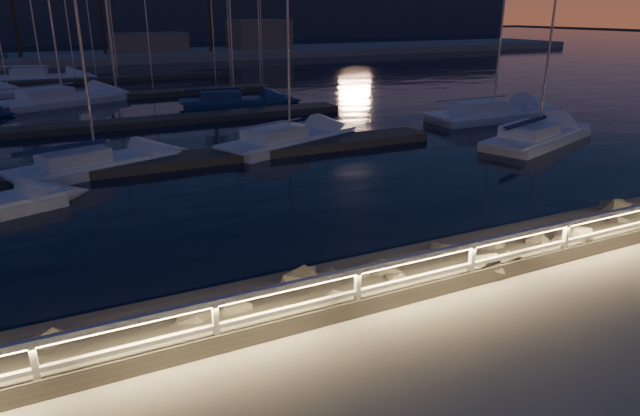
# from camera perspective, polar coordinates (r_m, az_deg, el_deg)

# --- Properties ---
(ground) EXTENTS (400.00, 400.00, 0.00)m
(ground) POSITION_cam_1_polar(r_m,az_deg,el_deg) (13.13, 11.37, -8.36)
(ground) COLOR gray
(ground) RESTS_ON ground
(harbor_water) EXTENTS (400.00, 440.00, 0.60)m
(harbor_water) POSITION_cam_1_polar(r_m,az_deg,el_deg) (41.53, -16.14, 8.87)
(harbor_water) COLOR black
(harbor_water) RESTS_ON ground
(guard_rail) EXTENTS (44.11, 0.12, 1.06)m
(guard_rail) POSITION_cam_1_polar(r_m,az_deg,el_deg) (12.76, 11.35, -5.35)
(guard_rail) COLOR white
(guard_rail) RESTS_ON ground
(riprap) EXTENTS (40.53, 3.30, 1.49)m
(riprap) POSITION_cam_1_polar(r_m,az_deg,el_deg) (13.92, 5.32, -7.34)
(riprap) COLOR #625F54
(riprap) RESTS_ON ground
(floating_docks) EXTENTS (22.00, 36.00, 0.40)m
(floating_docks) POSITION_cam_1_polar(r_m,az_deg,el_deg) (42.68, -16.55, 9.87)
(floating_docks) COLOR #4F4941
(floating_docks) RESTS_ON ground
(far_shore) EXTENTS (160.00, 14.00, 5.20)m
(far_shore) POSITION_cam_1_polar(r_m,az_deg,el_deg) (83.61, -22.22, 14.00)
(far_shore) COLOR gray
(far_shore) RESTS_ON ground
(sailboat_c) EXTENTS (8.33, 5.03, 13.71)m
(sailboat_c) POSITION_cam_1_polar(r_m,az_deg,el_deg) (29.00, -3.35, 6.95)
(sailboat_c) COLOR silver
(sailboat_c) RESTS_ON ground
(sailboat_d) EXTENTS (8.72, 5.03, 14.25)m
(sailboat_d) POSITION_cam_1_polar(r_m,az_deg,el_deg) (31.74, 20.82, 6.79)
(sailboat_d) COLOR silver
(sailboat_d) RESTS_ON ground
(sailboat_f) EXTENTS (7.46, 4.21, 12.28)m
(sailboat_f) POSITION_cam_1_polar(r_m,az_deg,el_deg) (26.11, -21.85, 4.17)
(sailboat_f) COLOR silver
(sailboat_f) RESTS_ON ground
(sailboat_h) EXTENTS (9.36, 2.90, 15.76)m
(sailboat_h) POSITION_cam_1_polar(r_m,az_deg,el_deg) (37.87, 16.64, 9.13)
(sailboat_h) COLOR silver
(sailboat_h) RESTS_ON ground
(sailboat_k) EXTENTS (9.51, 5.99, 15.72)m
(sailboat_k) POSITION_cam_1_polar(r_m,az_deg,el_deg) (46.01, -24.60, 9.91)
(sailboat_k) COLOR silver
(sailboat_k) RESTS_ON ground
(sailboat_l) EXTENTS (7.96, 3.55, 13.02)m
(sailboat_l) POSITION_cam_1_polar(r_m,az_deg,el_deg) (42.25, -8.85, 10.61)
(sailboat_l) COLOR navy
(sailboat_l) RESTS_ON ground
(sailboat_n) EXTENTS (8.74, 4.07, 14.39)m
(sailboat_n) POSITION_cam_1_polar(r_m,az_deg,el_deg) (62.13, -26.25, 11.69)
(sailboat_n) COLOR silver
(sailboat_n) RESTS_ON ground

